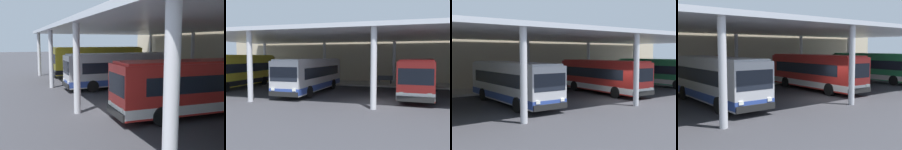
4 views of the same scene
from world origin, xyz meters
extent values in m
plane|color=#333338|center=(0.00, 0.00, 0.00)|extent=(200.00, 200.00, 0.00)
cube|color=#A39E93|center=(0.00, 11.75, 0.09)|extent=(42.00, 4.50, 0.18)
cube|color=#C1B293|center=(0.00, 15.00, 3.81)|extent=(48.00, 1.60, 7.62)
cube|color=silver|center=(0.00, 5.50, 5.40)|extent=(40.00, 17.00, 0.30)
cylinder|color=silver|center=(-9.25, -2.50, 2.62)|extent=(0.40, 0.40, 5.25)
cylinder|color=silver|center=(0.00, -2.50, 2.62)|extent=(0.40, 0.40, 5.25)
cylinder|color=silver|center=(0.00, 13.50, 2.62)|extent=(0.40, 0.40, 5.25)
cylinder|color=silver|center=(9.25, 13.50, 2.62)|extent=(0.40, 0.40, 5.25)
cylinder|color=silver|center=(18.50, 13.50, 2.62)|extent=(0.40, 0.40, 5.25)
cube|color=#B7B7BC|center=(-6.92, 3.55, 1.70)|extent=(2.56, 10.41, 2.70)
cube|color=#2D4799|center=(-6.92, 3.55, 0.70)|extent=(2.58, 10.43, 0.50)
cube|color=black|center=(-6.92, 3.70, 2.00)|extent=(2.59, 8.54, 0.90)
cube|color=black|center=(-6.95, -1.60, 2.05)|extent=(2.30, 0.13, 1.10)
cube|color=black|center=(-6.95, -1.69, 0.55)|extent=(2.45, 0.17, 0.36)
cube|color=silver|center=(-6.92, 3.55, 3.11)|extent=(2.35, 10.00, 0.12)
cube|color=yellow|center=(-6.95, -1.57, 2.87)|extent=(1.75, 0.13, 0.28)
cube|color=white|center=(-7.85, -1.67, 0.90)|extent=(0.28, 0.08, 0.20)
cube|color=white|center=(-6.05, -1.68, 0.90)|extent=(0.28, 0.08, 0.20)
cylinder|color=black|center=(-8.16, 0.33, 0.50)|extent=(0.29, 1.00, 1.00)
cylinder|color=black|center=(-5.71, 0.32, 0.50)|extent=(0.29, 1.00, 1.00)
cylinder|color=black|center=(-8.13, 6.42, 0.50)|extent=(0.29, 1.00, 1.00)
cylinder|color=black|center=(-5.68, 6.40, 0.50)|extent=(0.29, 1.00, 1.00)
cube|color=red|center=(2.85, 4.08, 1.70)|extent=(3.06, 10.52, 2.70)
cube|color=white|center=(2.85, 4.08, 0.70)|extent=(3.08, 10.54, 0.50)
cube|color=black|center=(2.86, 4.23, 2.00)|extent=(3.00, 8.65, 0.90)
cube|color=black|center=(2.57, -1.06, 2.05)|extent=(2.30, 0.24, 1.10)
cube|color=black|center=(2.57, -1.15, 0.55)|extent=(2.46, 0.29, 0.36)
cube|color=red|center=(2.85, 4.08, 3.11)|extent=(2.84, 10.09, 0.12)
cube|color=yellow|center=(2.57, -1.03, 2.87)|extent=(1.75, 0.21, 0.28)
cube|color=white|center=(1.67, -1.09, 0.90)|extent=(0.28, 0.10, 0.20)
cube|color=white|center=(3.47, -1.19, 0.90)|extent=(0.28, 0.10, 0.20)
cylinder|color=black|center=(1.45, 0.93, 0.50)|extent=(0.33, 1.01, 1.00)
cylinder|color=black|center=(3.90, 0.80, 0.50)|extent=(0.33, 1.01, 1.00)
cylinder|color=black|center=(1.78, 7.00, 0.50)|extent=(0.33, 1.01, 1.00)
cylinder|color=black|center=(4.23, 6.87, 0.50)|extent=(0.33, 1.01, 1.00)
cube|color=#28844C|center=(12.48, 4.65, 1.70)|extent=(2.55, 10.41, 2.70)
cube|color=white|center=(12.48, 4.65, 0.70)|extent=(2.57, 10.43, 0.50)
cube|color=black|center=(12.48, 4.80, 2.00)|extent=(2.58, 8.54, 0.90)
cube|color=#2A8B50|center=(12.48, 4.65, 3.11)|extent=(2.35, 10.00, 0.12)
cylinder|color=black|center=(11.24, 7.50, 0.50)|extent=(0.28, 1.00, 1.00)
cylinder|color=black|center=(13.69, 7.51, 0.50)|extent=(0.28, 1.00, 1.00)
cube|color=#4C515B|center=(-0.91, 11.75, 0.63)|extent=(1.80, 0.44, 0.08)
cube|color=#4C515B|center=(-0.91, 11.95, 0.88)|extent=(1.80, 0.06, 0.44)
cube|color=#2D2D33|center=(-1.61, 11.75, 0.41)|extent=(0.10, 0.36, 0.45)
cube|color=#2D2D33|center=(-0.21, 11.75, 0.41)|extent=(0.10, 0.36, 0.45)
cylinder|color=maroon|center=(2.64, 12.05, 0.63)|extent=(0.48, 0.48, 0.90)
cylinder|color=black|center=(2.64, 12.05, 1.12)|extent=(0.52, 0.52, 0.08)
camera|label=1|loc=(14.43, -6.21, 4.19)|focal=41.06mm
camera|label=2|loc=(2.53, -18.36, 3.38)|focal=40.19mm
camera|label=3|loc=(-16.96, -16.74, 3.84)|focal=47.61mm
camera|label=4|loc=(-15.22, -15.08, 3.80)|focal=46.95mm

